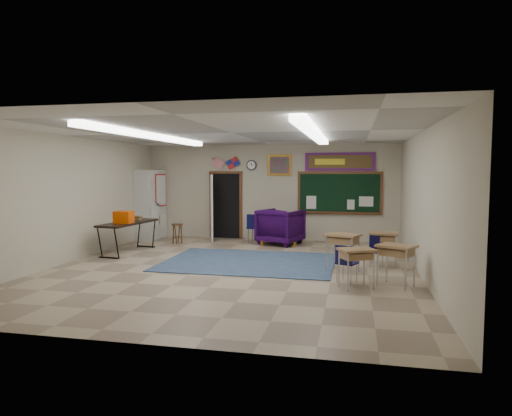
% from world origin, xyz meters
% --- Properties ---
extents(floor, '(9.00, 9.00, 0.00)m').
position_xyz_m(floor, '(0.00, 0.00, 0.00)').
color(floor, tan).
rests_on(floor, ground).
extents(back_wall, '(8.00, 0.04, 3.00)m').
position_xyz_m(back_wall, '(0.00, 4.50, 1.50)').
color(back_wall, '#AEA88D').
rests_on(back_wall, floor).
extents(front_wall, '(8.00, 0.04, 3.00)m').
position_xyz_m(front_wall, '(0.00, -4.50, 1.50)').
color(front_wall, '#AEA88D').
rests_on(front_wall, floor).
extents(left_wall, '(0.04, 9.00, 3.00)m').
position_xyz_m(left_wall, '(-4.00, 0.00, 1.50)').
color(left_wall, '#AEA88D').
rests_on(left_wall, floor).
extents(right_wall, '(0.04, 9.00, 3.00)m').
position_xyz_m(right_wall, '(4.00, 0.00, 1.50)').
color(right_wall, '#AEA88D').
rests_on(right_wall, floor).
extents(ceiling, '(8.00, 9.00, 0.04)m').
position_xyz_m(ceiling, '(0.00, 0.00, 3.00)').
color(ceiling, white).
rests_on(ceiling, back_wall).
extents(area_rug, '(4.00, 3.00, 0.02)m').
position_xyz_m(area_rug, '(0.20, 0.80, 0.01)').
color(area_rug, '#364F67').
rests_on(area_rug, floor).
extents(fluorescent_strips, '(3.86, 6.00, 0.10)m').
position_xyz_m(fluorescent_strips, '(0.00, 0.00, 2.94)').
color(fluorescent_strips, white).
rests_on(fluorescent_strips, ceiling).
extents(doorway, '(1.10, 0.89, 2.16)m').
position_xyz_m(doorway, '(-1.50, 4.35, 1.06)').
color(doorway, black).
rests_on(doorway, back_wall).
extents(chalkboard, '(2.55, 0.14, 1.30)m').
position_xyz_m(chalkboard, '(2.20, 4.46, 1.46)').
color(chalkboard, '#5A3019').
rests_on(chalkboard, back_wall).
extents(bulletin_board, '(2.10, 0.05, 0.55)m').
position_xyz_m(bulletin_board, '(2.20, 4.47, 2.45)').
color(bulletin_board, '#A90E1C').
rests_on(bulletin_board, back_wall).
extents(framed_art_print, '(0.75, 0.05, 0.65)m').
position_xyz_m(framed_art_print, '(0.35, 4.47, 2.35)').
color(framed_art_print, '#9A651D').
rests_on(framed_art_print, back_wall).
extents(wall_clock, '(0.32, 0.05, 0.32)m').
position_xyz_m(wall_clock, '(-0.55, 4.47, 2.35)').
color(wall_clock, black).
rests_on(wall_clock, back_wall).
extents(wall_flags, '(1.16, 0.06, 0.70)m').
position_xyz_m(wall_flags, '(-1.40, 4.44, 2.48)').
color(wall_flags, red).
rests_on(wall_flags, back_wall).
extents(storage_cabinet, '(0.59, 1.25, 2.20)m').
position_xyz_m(storage_cabinet, '(-3.71, 3.85, 1.10)').
color(storage_cabinet, '#B7B8B2').
rests_on(storage_cabinet, floor).
extents(wingback_armchair, '(1.45, 1.47, 1.05)m').
position_xyz_m(wingback_armchair, '(0.52, 3.61, 0.52)').
color(wingback_armchair, '#1D042E').
rests_on(wingback_armchair, floor).
extents(student_chair_reading, '(0.51, 0.51, 0.88)m').
position_xyz_m(student_chair_reading, '(-0.26, 3.70, 0.44)').
color(student_chair_reading, '#090832').
rests_on(student_chair_reading, floor).
extents(student_chair_desk_a, '(0.49, 0.49, 0.75)m').
position_xyz_m(student_chair_desk_a, '(2.52, -0.76, 0.38)').
color(student_chair_desk_a, '#090832').
rests_on(student_chair_desk_a, floor).
extents(student_chair_desk_b, '(0.44, 0.44, 0.73)m').
position_xyz_m(student_chair_desk_b, '(3.18, 0.70, 0.37)').
color(student_chair_desk_b, '#090832').
rests_on(student_chair_desk_b, floor).
extents(student_desk_front_left, '(0.83, 0.74, 0.82)m').
position_xyz_m(student_desk_front_left, '(2.41, 0.24, 0.46)').
color(student_desk_front_left, olive).
rests_on(student_desk_front_left, floor).
extents(student_desk_front_right, '(0.68, 0.53, 0.77)m').
position_xyz_m(student_desk_front_right, '(3.31, 1.04, 0.43)').
color(student_desk_front_right, olive).
rests_on(student_desk_front_right, floor).
extents(student_desk_back_left, '(0.77, 0.70, 0.75)m').
position_xyz_m(student_desk_back_left, '(2.69, -1.16, 0.42)').
color(student_desk_back_left, olive).
rests_on(student_desk_back_left, floor).
extents(student_desk_back_right, '(0.82, 0.75, 0.79)m').
position_xyz_m(student_desk_back_right, '(3.42, -0.86, 0.44)').
color(student_desk_back_right, olive).
rests_on(student_desk_back_right, floor).
extents(folding_table, '(0.86, 2.04, 1.13)m').
position_xyz_m(folding_table, '(-3.22, 1.39, 0.45)').
color(folding_table, black).
rests_on(folding_table, floor).
extents(wooden_stool, '(0.34, 0.34, 0.60)m').
position_xyz_m(wooden_stool, '(-2.51, 3.08, 0.31)').
color(wooden_stool, '#4E2A17').
rests_on(wooden_stool, floor).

